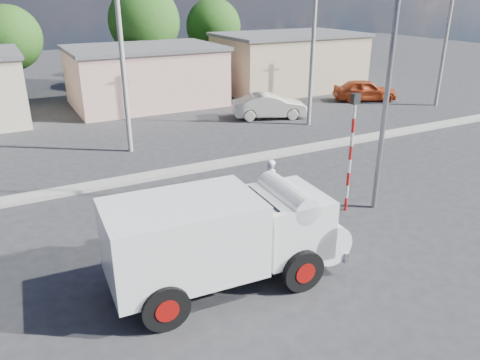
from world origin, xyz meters
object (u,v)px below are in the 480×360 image
truck (228,235)px  bicycle (271,201)px  car_red (365,90)px  cyclist (271,190)px  traffic_pole (352,143)px  car_cream (270,106)px  streetlight (386,75)px

truck → bicycle: bearing=47.3°
bicycle → car_red: (15.94, 12.91, 0.33)m
cyclist → traffic_pole: bearing=-125.5°
bicycle → car_cream: bearing=-42.7°
traffic_pole → streetlight: (0.94, -0.30, 2.37)m
bicycle → car_cream: car_cream is taller
bicycle → cyclist: size_ratio=0.97×
truck → car_cream: truck is taller
streetlight → car_red: bearing=49.1°
traffic_pole → streetlight: size_ratio=0.48×
bicycle → cyclist: 0.43m
truck → cyclist: truck is taller
cyclist → streetlight: streetlight is taller
traffic_pole → streetlight: bearing=-17.7°
car_cream → streetlight: (-3.56, -13.25, 4.20)m
car_cream → car_red: car_red is taller
truck → car_red: bearing=43.1°
truck → traffic_pole: traffic_pole is taller
truck → cyclist: (3.33, 3.24, -0.61)m
truck → car_red: truck is taller
car_red → streetlight: bearing=163.1°
cyclist → car_cream: size_ratio=0.38×
car_cream → bicycle: bearing=169.0°
truck → streetlight: (6.85, 1.81, 3.47)m
car_cream → traffic_pole: size_ratio=1.07×
truck → streetlight: 7.89m
streetlight → truck: bearing=-165.2°
car_red → streetlight: size_ratio=0.51×
truck → cyclist: bearing=47.3°
car_cream → car_red: (8.86, 1.10, 0.01)m
cyclist → traffic_pole: (2.58, -1.13, 1.71)m
cyclist → car_red: cyclist is taller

